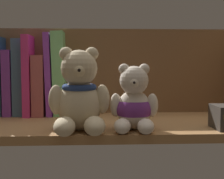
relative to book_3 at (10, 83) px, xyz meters
The scene contains 10 objects.
shelf_board 31.97cm from the book_3, 25.46° to the right, with size 77.63×30.78×2.00cm, color #9E7042.
shelf_back_panel 27.58cm from the book_3, ahead, with size 80.03×1.20×27.21cm, color brown.
book_3 is the anchor object (origin of this frame).
book_4 3.37cm from the book_3, ahead, with size 2.88×9.10×21.81cm, color #41627F.
book_5 6.10cm from the book_3, ahead, with size 2.04×13.17×22.72cm, color #C92F79.
book_6 8.74cm from the book_3, ahead, with size 3.26×12.10×17.17cm, color #A44E4E.
book_7 11.74cm from the book_3, ahead, with size 1.66×10.63×23.44cm, color purple.
book_8 14.60cm from the book_3, ahead, with size 3.46×10.02×23.88cm, color #7DCA7B.
teddy_bear_larger 32.09cm from the book_3, 48.60° to the right, with size 13.51×13.73×18.48cm.
teddy_bear_smaller 40.83cm from the book_3, 35.13° to the right, with size 10.95×11.56×14.86cm.
Camera 1 is at (-2.50, -80.53, 16.83)cm, focal length 51.19 mm.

